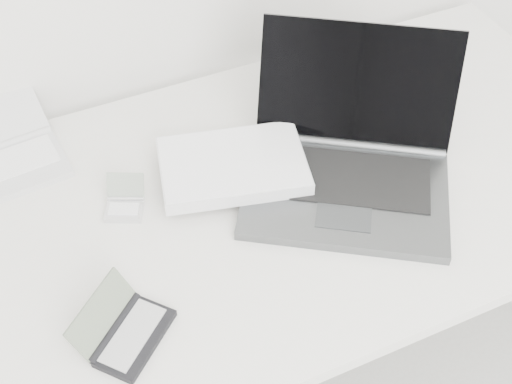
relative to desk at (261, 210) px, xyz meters
name	(u,v)px	position (x,y,z in m)	size (l,w,h in m)	color
desk	(261,210)	(0.00, 0.00, 0.00)	(1.60, 0.80, 0.73)	white
laptop_large	(311,163)	(0.11, 0.00, 0.09)	(0.64, 0.54, 0.26)	#555759
netbook_open_white	(6,155)	(-0.44, 0.31, 0.06)	(0.24, 0.29, 0.07)	silver
pda_silver	(125,204)	(-0.26, 0.08, 0.06)	(0.10, 0.11, 0.06)	silver
palmtop_charcoal	(126,332)	(-0.34, -0.20, 0.06)	(0.19, 0.19, 0.07)	black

